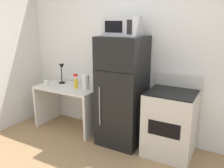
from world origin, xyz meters
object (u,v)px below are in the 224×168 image
at_px(paper_towel_roll, 86,82).
at_px(oven_range, 170,123).
at_px(coffee_mug, 46,83).
at_px(desk, 69,99).
at_px(microwave, 123,26).
at_px(spray_bottle, 76,83).
at_px(refrigerator, 122,91).
at_px(desk_lamp, 62,70).

bearing_deg(paper_towel_roll, oven_range, -0.08).
height_order(coffee_mug, paper_towel_roll, paper_towel_roll).
relative_size(desk, microwave, 2.37).
height_order(coffee_mug, oven_range, oven_range).
distance_m(spray_bottle, microwave, 1.24).
xyz_separation_m(microwave, oven_range, (0.74, 0.04, -1.29)).
xyz_separation_m(desk, microwave, (1.03, -0.02, 1.24)).
bearing_deg(spray_bottle, desk, 169.81).
height_order(refrigerator, microwave, microwave).
relative_size(desk_lamp, refrigerator, 0.22).
height_order(paper_towel_roll, spray_bottle, spray_bottle).
xyz_separation_m(desk_lamp, paper_towel_roll, (0.57, -0.08, -0.12)).
bearing_deg(oven_range, coffee_mug, -175.81).
bearing_deg(desk, desk_lamp, 156.16).
xyz_separation_m(desk, oven_range, (1.76, 0.01, -0.05)).
relative_size(coffee_mug, oven_range, 0.09).
height_order(desk, paper_towel_roll, paper_towel_roll).
distance_m(desk, refrigerator, 1.07).
bearing_deg(oven_range, desk_lamp, 177.61).
bearing_deg(paper_towel_roll, desk_lamp, 171.92).
bearing_deg(paper_towel_roll, refrigerator, -1.61).
bearing_deg(oven_range, desk, -179.56).
relative_size(desk_lamp, oven_range, 0.32).
bearing_deg(spray_bottle, coffee_mug, -168.96).
relative_size(desk, desk_lamp, 3.09).
height_order(desk, oven_range, oven_range).
relative_size(coffee_mug, spray_bottle, 0.38).
height_order(desk_lamp, oven_range, desk_lamp).
bearing_deg(microwave, paper_towel_roll, 176.60).
distance_m(desk, microwave, 1.61).
distance_m(desk_lamp, oven_range, 2.05).
relative_size(coffee_mug, refrigerator, 0.06).
bearing_deg(coffee_mug, paper_towel_roll, 12.40).
bearing_deg(desk, spray_bottle, -10.19).
xyz_separation_m(desk_lamp, coffee_mug, (-0.15, -0.24, -0.19)).
bearing_deg(spray_bottle, desk_lamp, 162.24).
distance_m(desk, paper_towel_roll, 0.50).
distance_m(desk_lamp, refrigerator, 1.26).
xyz_separation_m(desk_lamp, refrigerator, (1.25, -0.10, -0.18)).
bearing_deg(oven_range, microwave, -177.03).
distance_m(paper_towel_roll, microwave, 1.12).
bearing_deg(refrigerator, microwave, -89.68).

